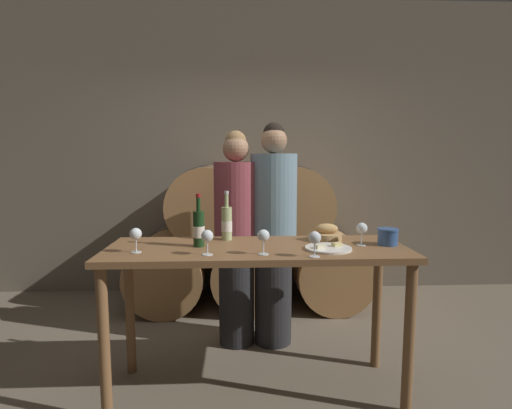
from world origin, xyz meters
The scene contains 16 objects.
ground_plane centered at (0.00, 0.00, 0.00)m, with size 10.00×10.00×0.00m, color #726654.
stone_wall_back centered at (0.00, 2.09, 1.60)m, with size 10.00×0.12×3.20m.
barrel_stack centered at (0.00, 1.54, 0.64)m, with size 2.40×0.86×1.44m.
tasting_table centered at (0.00, 0.00, 0.83)m, with size 1.87×0.66×0.96m.
person_left centered at (-0.13, 0.69, 0.88)m, with size 0.35×0.35×1.72m.
person_right centered at (0.17, 0.69, 0.91)m, with size 0.37×0.37×1.78m.
wine_bottle_red centered at (-0.36, 0.03, 1.08)m, with size 0.07×0.07×0.33m.
wine_bottle_white centered at (-0.19, 0.22, 1.08)m, with size 0.07×0.07×0.33m.
blue_crock centered at (0.83, 0.01, 1.02)m, with size 0.13×0.13×0.11m.
bread_basket centered at (0.48, 0.16, 1.00)m, with size 0.20×0.20×0.12m.
cheese_plate centered at (0.43, -0.09, 0.97)m, with size 0.28×0.28×0.04m.
wine_glass_far_left centered at (-0.72, -0.12, 1.07)m, with size 0.07×0.07×0.15m.
wine_glass_left centered at (-0.29, -0.19, 1.07)m, with size 0.07×0.07×0.15m.
wine_glass_center centered at (0.03, -0.20, 1.07)m, with size 0.07×0.07×0.15m.
wine_glass_right centered at (0.31, -0.27, 1.07)m, with size 0.07×0.07×0.15m.
wine_glass_far_right centered at (0.66, 0.01, 1.07)m, with size 0.07×0.07×0.15m.
Camera 1 is at (-0.12, -2.44, 1.53)m, focal length 28.00 mm.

